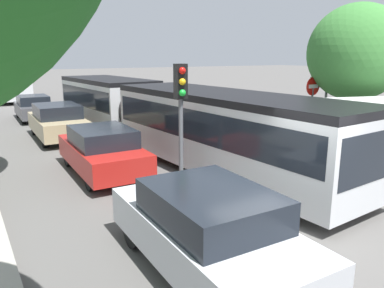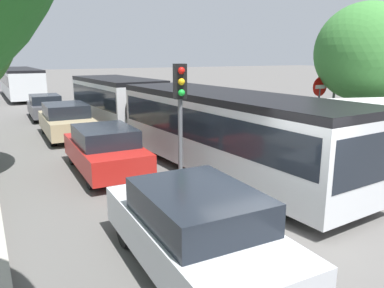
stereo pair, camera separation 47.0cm
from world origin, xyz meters
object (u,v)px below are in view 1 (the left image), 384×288
object	(u,v)px
queued_car_red	(102,150)
direction_sign_post	(327,82)
queued_car_graphite	(34,107)
no_entry_sign	(312,102)
white_van	(371,136)
tree_right_near	(356,53)
queued_car_silver	(208,230)
queued_car_tan	(58,122)
traffic_light	(181,99)
city_bus_rear	(4,81)
articulated_bus	(163,113)

from	to	relation	value
queued_car_red	direction_sign_post	distance (m)	9.05
queued_car_graphite	no_entry_sign	world-z (taller)	no_entry_sign
white_van	tree_right_near	xyz separation A→B (m)	(2.12, 2.27, 2.45)
white_van	tree_right_near	world-z (taller)	tree_right_near
queued_car_silver	no_entry_sign	size ratio (longest dim) A/B	1.55
queued_car_graphite	queued_car_tan	bearing A→B (deg)	-178.28
queued_car_graphite	white_van	distance (m)	17.74
no_entry_sign	queued_car_red	bearing A→B (deg)	-99.54
traffic_light	direction_sign_post	xyz separation A→B (m)	(7.43, 1.34, 0.07)
queued_car_graphite	tree_right_near	bearing A→B (deg)	-145.56
no_entry_sign	queued_car_silver	bearing A→B (deg)	-58.90
white_van	city_bus_rear	bearing A→B (deg)	-58.40
white_van	no_entry_sign	size ratio (longest dim) A/B	1.90
traffic_light	queued_car_graphite	bearing A→B (deg)	-162.21
queued_car_graphite	queued_car_silver	bearing A→B (deg)	-179.15
queued_car_graphite	no_entry_sign	distance (m)	15.39
queued_car_silver	articulated_bus	bearing A→B (deg)	-21.05
queued_car_red	no_entry_sign	distance (m)	8.03
articulated_bus	queued_car_silver	distance (m)	8.69
queued_car_tan	no_entry_sign	size ratio (longest dim) A/B	1.59
articulated_bus	direction_sign_post	distance (m)	6.54
queued_car_silver	queued_car_red	xyz separation A→B (m)	(0.30, 6.23, -0.02)
tree_right_near	city_bus_rear	bearing A→B (deg)	108.68
queued_car_tan	articulated_bus	bearing A→B (deg)	-141.54
no_entry_sign	direction_sign_post	size ratio (longest dim) A/B	0.78
queued_car_tan	city_bus_rear	bearing A→B (deg)	2.07
queued_car_silver	queued_car_graphite	bearing A→B (deg)	0.85
no_entry_sign	tree_right_near	bearing A→B (deg)	53.04
city_bus_rear	no_entry_sign	xyz separation A→B (m)	(7.97, -26.15, 0.43)
queued_car_red	queued_car_graphite	xyz separation A→B (m)	(-0.02, 11.86, -0.04)
queued_car_graphite	tree_right_near	size ratio (longest dim) A/B	0.74
queued_car_red	white_van	size ratio (longest dim) A/B	0.79
city_bus_rear	white_van	size ratio (longest dim) A/B	2.18
queued_car_red	tree_right_near	bearing A→B (deg)	-101.97
no_entry_sign	direction_sign_post	xyz separation A→B (m)	(0.94, 0.12, 0.69)
city_bus_rear	queued_car_graphite	distance (m)	13.00
traffic_light	tree_right_near	size ratio (longest dim) A/B	0.62
queued_car_graphite	queued_car_red	bearing A→B (deg)	-178.18
articulated_bus	tree_right_near	xyz separation A→B (m)	(5.96, -3.95, 2.24)
queued_car_silver	queued_car_graphite	world-z (taller)	queued_car_silver
articulated_bus	queued_car_silver	size ratio (longest dim) A/B	3.88
no_entry_sign	tree_right_near	distance (m)	2.33
white_van	direction_sign_post	bearing A→B (deg)	-101.90
queued_car_silver	tree_right_near	size ratio (longest dim) A/B	0.80
queued_car_silver	white_van	distance (m)	7.41
traffic_light	direction_sign_post	distance (m)	7.55
queued_car_red	tree_right_near	xyz separation A→B (m)	(9.01, -2.20, 2.95)
queued_car_tan	queued_car_graphite	xyz separation A→B (m)	(0.00, 5.99, -0.08)
white_van	traffic_light	bearing A→B (deg)	-1.05
queued_car_graphite	direction_sign_post	world-z (taller)	direction_sign_post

